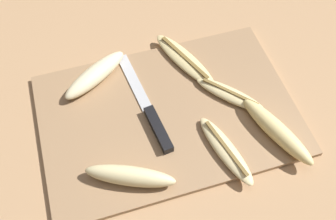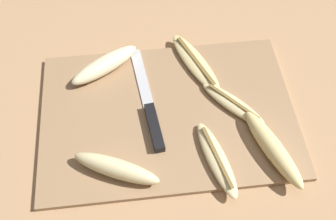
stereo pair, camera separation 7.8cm
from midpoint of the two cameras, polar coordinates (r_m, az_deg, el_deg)
The scene contains 9 objects.
ground_plane at distance 0.80m, azimuth 2.79°, elevation -1.07°, with size 4.00×4.00×0.00m, color tan.
cutting_board at distance 0.80m, azimuth 2.81°, elevation -0.84°, with size 0.51×0.34×0.01m.
knife at distance 0.78m, azimuth 0.44°, elevation -1.06°, with size 0.05×0.26×0.02m.
banana_spotted_left at distance 0.86m, azimuth 6.63°, elevation 6.62°, with size 0.11×0.19×0.02m.
banana_mellow_near at distance 0.81m, azimuth 12.19°, elevation 0.58°, with size 0.13×0.14×0.02m.
banana_pale_long at distance 0.85m, azimuth -6.56°, elevation 6.34°, with size 0.16×0.12×0.04m.
banana_ripe_center at distance 0.74m, azimuth 10.11°, elevation -7.26°, with size 0.08×0.17×0.02m.
banana_golden_short at distance 0.77m, azimuth 17.85°, elevation -5.57°, with size 0.10×0.18×0.04m.
banana_soft_right at distance 0.71m, azimuth -4.38°, elevation -8.70°, with size 0.16×0.10×0.04m.
Camera 2 is at (-0.05, -0.42, 0.68)m, focal length 42.00 mm.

